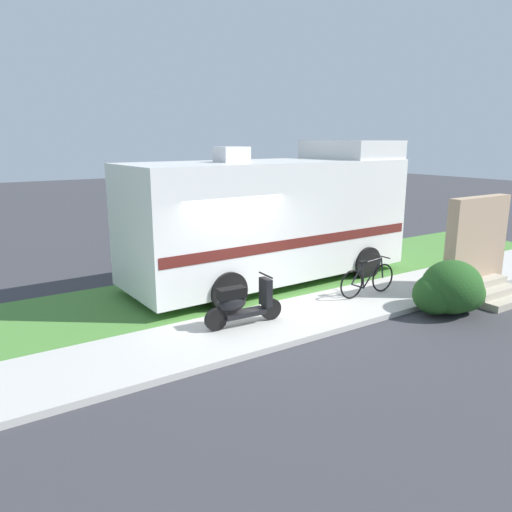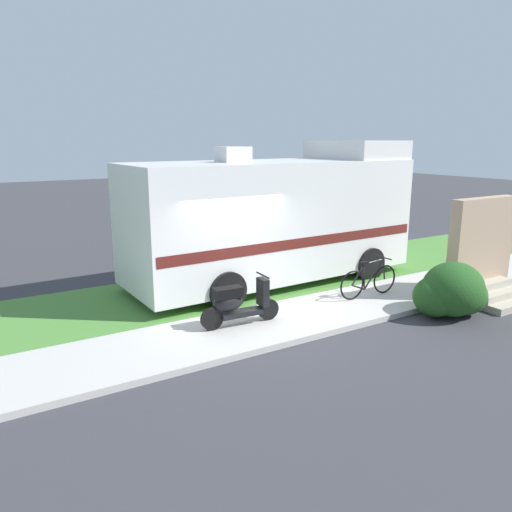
{
  "view_description": "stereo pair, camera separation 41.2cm",
  "coord_description": "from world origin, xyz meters",
  "px_view_note": "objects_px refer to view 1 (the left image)",
  "views": [
    {
      "loc": [
        -5.33,
        -8.73,
        3.68
      ],
      "look_at": [
        0.66,
        0.3,
        1.1
      ],
      "focal_mm": 34.27,
      "sensor_mm": 36.0,
      "label": 1
    },
    {
      "loc": [
        -4.98,
        -8.95,
        3.68
      ],
      "look_at": [
        0.66,
        0.3,
        1.1
      ],
      "focal_mm": 34.27,
      "sensor_mm": 36.0,
      "label": 2
    }
  ],
  "objects_px": {
    "motorhome_rv": "(273,217)",
    "bottle_green": "(459,280)",
    "scooter": "(241,303)",
    "bicycle": "(368,279)",
    "pickup_truck_near": "(246,217)"
  },
  "relations": [
    {
      "from": "motorhome_rv",
      "to": "bottle_green",
      "type": "distance_m",
      "value": 4.96
    },
    {
      "from": "motorhome_rv",
      "to": "bicycle",
      "type": "bearing_deg",
      "value": -68.1
    },
    {
      "from": "scooter",
      "to": "pickup_truck_near",
      "type": "height_order",
      "value": "pickup_truck_near"
    },
    {
      "from": "scooter",
      "to": "pickup_truck_near",
      "type": "xyz_separation_m",
      "value": [
        4.73,
        7.27,
        0.35
      ]
    },
    {
      "from": "scooter",
      "to": "bottle_green",
      "type": "distance_m",
      "value": 6.06
    },
    {
      "from": "scooter",
      "to": "bicycle",
      "type": "relative_size",
      "value": 0.99
    },
    {
      "from": "motorhome_rv",
      "to": "scooter",
      "type": "relative_size",
      "value": 4.54
    },
    {
      "from": "bicycle",
      "to": "bottle_green",
      "type": "xyz_separation_m",
      "value": [
        2.52,
        -0.71,
        -0.26
      ]
    },
    {
      "from": "motorhome_rv",
      "to": "scooter",
      "type": "xyz_separation_m",
      "value": [
        -2.5,
        -2.47,
        -1.17
      ]
    },
    {
      "from": "motorhome_rv",
      "to": "bicycle",
      "type": "xyz_separation_m",
      "value": [
        0.99,
        -2.46,
        -1.24
      ]
    },
    {
      "from": "motorhome_rv",
      "to": "bottle_green",
      "type": "xyz_separation_m",
      "value": [
        3.51,
        -3.17,
        -1.5
      ]
    },
    {
      "from": "bottle_green",
      "to": "scooter",
      "type": "bearing_deg",
      "value": 173.36
    },
    {
      "from": "scooter",
      "to": "pickup_truck_near",
      "type": "relative_size",
      "value": 0.32
    },
    {
      "from": "motorhome_rv",
      "to": "bottle_green",
      "type": "height_order",
      "value": "motorhome_rv"
    },
    {
      "from": "motorhome_rv",
      "to": "bicycle",
      "type": "distance_m",
      "value": 2.93
    }
  ]
}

